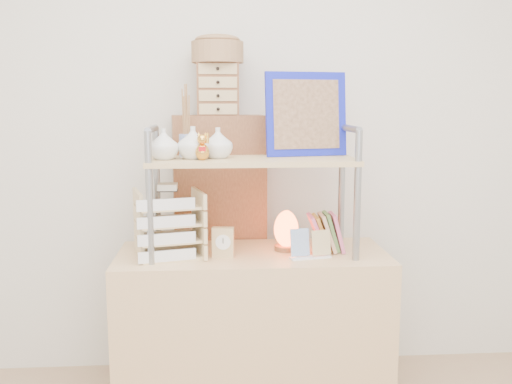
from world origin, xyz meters
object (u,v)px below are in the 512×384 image
desk (253,332)px  letter_tray (169,228)px  salt_lamp (286,230)px  cabinet (219,249)px

desk → letter_tray: 0.62m
letter_tray → salt_lamp: (0.52, 0.06, -0.03)m
cabinet → letter_tray: (-0.22, -0.40, 0.20)m
desk → cabinet: cabinet is taller
desk → letter_tray: letter_tray is taller
cabinet → salt_lamp: size_ratio=7.34×
cabinet → letter_tray: 0.50m
cabinet → desk: bearing=-73.9°
letter_tray → salt_lamp: 0.52m
desk → salt_lamp: (0.15, 0.03, 0.47)m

